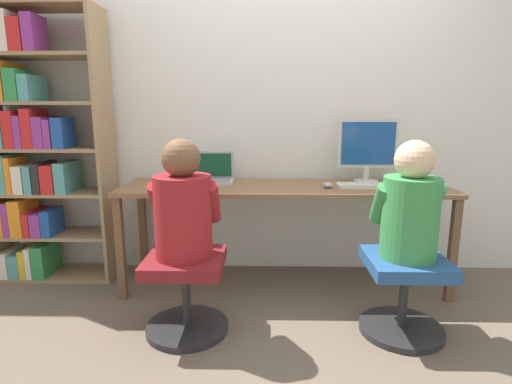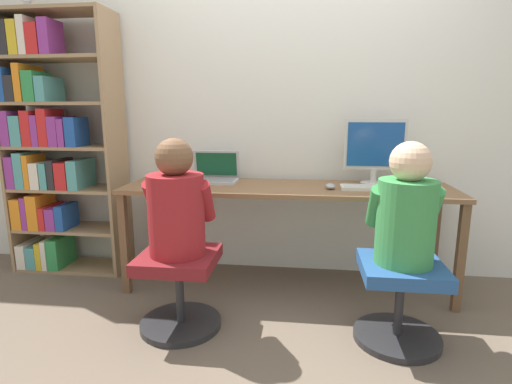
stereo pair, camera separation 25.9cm
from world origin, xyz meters
name	(u,v)px [view 1 (the left image)]	position (x,y,z in m)	size (l,w,h in m)	color
ground_plane	(285,302)	(0.00, 0.00, 0.00)	(14.00, 14.00, 0.00)	brown
wall_back	(283,102)	(0.00, 0.64, 1.30)	(10.00, 0.05, 2.60)	silver
desk	(284,196)	(0.00, 0.29, 0.66)	(2.24, 0.57, 0.73)	brown
desktop_monitor	(368,149)	(0.60, 0.44, 0.97)	(0.42, 0.17, 0.46)	beige
laptop	(209,176)	(-0.53, 0.41, 0.77)	(0.35, 0.25, 0.22)	#B7B7BC
keyboard	(371,185)	(0.59, 0.24, 0.74)	(0.46, 0.14, 0.03)	silver
computer_mouse_by_keyboard	(328,185)	(0.29, 0.22, 0.74)	(0.06, 0.09, 0.04)	#99999E
office_chair_left	(404,289)	(0.65, -0.34, 0.26)	(0.47, 0.47, 0.45)	#262628
office_chair_right	(186,288)	(-0.58, -0.35, 0.26)	(0.47, 0.47, 0.45)	#262628
person_at_monitor	(410,207)	(0.65, -0.34, 0.73)	(0.37, 0.31, 0.64)	#388C47
person_at_laptop	(183,207)	(-0.58, -0.35, 0.73)	(0.38, 0.32, 0.65)	maroon
bookshelf	(32,150)	(-1.80, 0.39, 0.96)	(0.85, 0.33, 1.93)	#997A56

